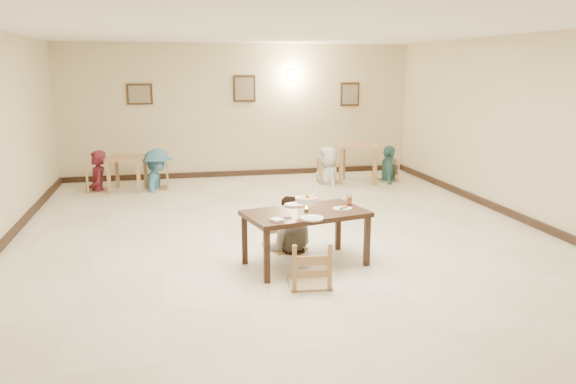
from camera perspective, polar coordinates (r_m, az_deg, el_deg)
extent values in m
plane|color=beige|center=(8.36, -0.29, -4.65)|extent=(10.00, 10.00, 0.00)
plane|color=white|center=(8.00, -0.31, 16.33)|extent=(10.00, 10.00, 0.00)
plane|color=beige|center=(12.96, -4.89, 8.21)|extent=(10.00, 0.00, 10.00)
plane|color=beige|center=(3.40, 17.32, -4.68)|extent=(10.00, 0.00, 10.00)
plane|color=beige|center=(9.69, 23.67, 5.74)|extent=(0.00, 10.00, 10.00)
cube|color=black|center=(13.12, -4.75, 1.91)|extent=(8.00, 0.06, 0.12)
cube|color=black|center=(9.92, 22.80, -2.53)|extent=(0.06, 10.00, 0.12)
cube|color=#342212|center=(12.80, -14.85, 9.58)|extent=(0.55, 0.03, 0.45)
cube|color=gray|center=(12.78, -14.85, 9.58)|extent=(0.45, 0.01, 0.37)
cube|color=#342212|center=(12.90, -4.46, 10.42)|extent=(0.50, 0.03, 0.60)
cube|color=gray|center=(12.89, -4.45, 10.42)|extent=(0.41, 0.01, 0.49)
cube|color=#342212|center=(13.48, 6.30, 9.84)|extent=(0.45, 0.03, 0.55)
cube|color=gray|center=(13.46, 6.33, 9.83)|extent=(0.37, 0.01, 0.45)
cube|color=#FFD88C|center=(13.09, 0.40, 11.80)|extent=(0.16, 0.05, 0.22)
cube|color=#341F15|center=(7.06, 1.80, -2.22)|extent=(1.65, 1.16, 0.06)
cube|color=#341F15|center=(6.57, -2.17, -6.57)|extent=(0.07, 0.07, 0.64)
cube|color=#341F15|center=(7.20, 8.02, -4.97)|extent=(0.07, 0.07, 0.64)
cube|color=#341F15|center=(7.21, -4.44, -4.85)|extent=(0.07, 0.07, 0.64)
cube|color=#341F15|center=(7.78, 5.10, -3.55)|extent=(0.07, 0.07, 0.64)
cube|color=tan|center=(7.76, -0.36, -2.46)|extent=(0.47, 0.47, 0.05)
cube|color=tan|center=(6.48, 2.21, -5.44)|extent=(0.48, 0.48, 0.05)
imported|color=gray|center=(7.63, 0.08, -0.41)|extent=(0.84, 0.71, 1.52)
torus|color=silver|center=(7.05, 1.88, -1.02)|extent=(0.21, 0.21, 0.01)
cylinder|color=silver|center=(7.08, 1.87, -1.80)|extent=(0.06, 0.06, 0.03)
cone|color=#FFA526|center=(7.07, 1.88, -1.48)|extent=(0.03, 0.03, 0.05)
cylinder|color=white|center=(7.05, 1.88, -0.78)|extent=(0.27, 0.27, 0.06)
cylinder|color=#B8491A|center=(7.04, 1.88, -0.56)|extent=(0.24, 0.24, 0.01)
sphere|color=#2D7223|center=(7.03, 1.97, -0.44)|extent=(0.04, 0.04, 0.04)
cylinder|color=silver|center=(7.11, 2.61, -0.22)|extent=(0.13, 0.08, 0.09)
cylinder|color=silver|center=(7.13, 2.44, -1.35)|extent=(0.01, 0.01, 0.13)
cylinder|color=silver|center=(7.09, 1.12, -1.42)|extent=(0.01, 0.01, 0.13)
cylinder|color=silver|center=(6.97, 2.07, -1.67)|extent=(0.01, 0.01, 0.13)
cylinder|color=white|center=(7.35, 0.70, -1.29)|extent=(0.27, 0.27, 0.02)
ellipsoid|color=white|center=(7.35, 0.70, -1.24)|extent=(0.18, 0.15, 0.06)
cylinder|color=white|center=(6.70, 2.43, -2.68)|extent=(0.28, 0.28, 0.02)
ellipsoid|color=white|center=(6.70, 2.43, -2.62)|extent=(0.18, 0.15, 0.06)
cylinder|color=white|center=(7.17, 5.53, -1.70)|extent=(0.25, 0.25, 0.02)
sphere|color=#2D7223|center=(7.09, 5.40, -1.67)|extent=(0.04, 0.04, 0.04)
cylinder|color=white|center=(6.79, -0.07, -2.48)|extent=(0.12, 0.12, 0.02)
cylinder|color=#B3000E|center=(6.78, -0.07, -2.40)|extent=(0.09, 0.09, 0.01)
cube|color=white|center=(6.61, -1.19, -2.86)|extent=(0.17, 0.18, 0.03)
cube|color=silver|center=(6.69, -0.92, -2.71)|extent=(0.07, 0.15, 0.01)
cube|color=silver|center=(6.70, -0.69, -2.70)|extent=(0.07, 0.15, 0.01)
cylinder|color=white|center=(7.39, 6.24, -0.82)|extent=(0.07, 0.07, 0.14)
cylinder|color=#CA4A0A|center=(7.39, 6.23, -0.92)|extent=(0.06, 0.06, 0.10)
cube|color=#A67B51|center=(11.85, -16.08, 3.37)|extent=(0.84, 0.84, 0.06)
cube|color=#A67B51|center=(11.71, -17.74, 1.39)|extent=(0.07, 0.07, 0.65)
cube|color=#A67B51|center=(11.55, -14.94, 1.42)|extent=(0.07, 0.07, 0.65)
cube|color=#A67B51|center=(12.27, -16.96, 1.92)|extent=(0.07, 0.07, 0.65)
cube|color=#A67B51|center=(12.12, -14.27, 1.96)|extent=(0.07, 0.07, 0.65)
cube|color=#A67B51|center=(12.37, 7.24, 4.73)|extent=(1.09, 1.09, 0.06)
cube|color=#A67B51|center=(12.10, 5.41, 2.59)|extent=(0.07, 0.07, 0.78)
cube|color=#A67B51|center=(12.07, 8.81, 2.47)|extent=(0.07, 0.07, 0.78)
cube|color=#A67B51|center=(12.81, 5.65, 3.13)|extent=(0.07, 0.07, 0.78)
cube|color=#A67B51|center=(12.78, 8.87, 3.02)|extent=(0.07, 0.07, 0.78)
cube|color=tan|center=(11.99, -18.83, 2.14)|extent=(0.45, 0.45, 0.05)
cube|color=tan|center=(11.91, -13.14, 2.30)|extent=(0.43, 0.43, 0.05)
cube|color=tan|center=(12.25, 4.13, 2.95)|extent=(0.45, 0.45, 0.05)
cube|color=tan|center=(12.62, 10.19, 2.92)|extent=(0.41, 0.41, 0.04)
imported|color=maroon|center=(11.93, -18.96, 3.99)|extent=(0.49, 0.67, 1.67)
imported|color=teal|center=(11.84, -13.24, 4.31)|extent=(0.73, 1.15, 1.69)
imported|color=silver|center=(12.19, 4.16, 4.62)|extent=(0.57, 0.82, 1.59)
imported|color=#3F7D77|center=(12.57, 10.25, 4.67)|extent=(0.64, 1.00, 1.59)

